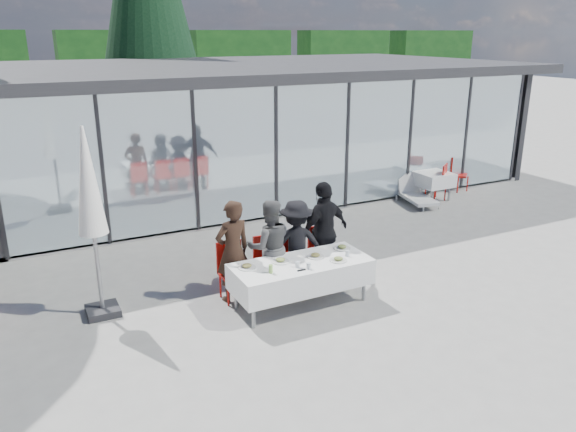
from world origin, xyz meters
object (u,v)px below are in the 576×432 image
(diner_chair_a, at_px, (232,268))
(folded_eyeglasses, at_px, (301,270))
(diner_d, at_px, (324,232))
(plate_c, at_px, (316,256))
(plate_b, at_px, (280,261))
(plate_d, at_px, (342,247))
(diner_c, at_px, (296,244))
(market_umbrella, at_px, (90,194))
(diner_a, at_px, (233,251))
(diner_b, at_px, (270,247))
(spare_chair_b, at_px, (440,181))
(dining_table, at_px, (301,274))
(spare_table_right, at_px, (434,179))
(plate_a, at_px, (247,267))
(lounger, at_px, (415,193))
(diner_chair_c, at_px, (294,256))
(plate_extra, at_px, (338,259))
(diner_chair_b, at_px, (268,261))
(juice_bottle, at_px, (271,269))
(spare_chair_a, at_px, (456,172))
(diner_chair_d, at_px, (322,250))

(diner_chair_a, xyz_separation_m, folded_eyeglasses, (0.75, -1.05, 0.22))
(diner_d, xyz_separation_m, plate_c, (-0.51, -0.59, -0.14))
(plate_b, distance_m, plate_d, 1.20)
(diner_c, height_order, market_umbrella, market_umbrella)
(diner_a, distance_m, diner_b, 0.66)
(spare_chair_b, height_order, market_umbrella, market_umbrella)
(dining_table, distance_m, spare_table_right, 7.11)
(plate_a, height_order, lounger, plate_a)
(diner_chair_c, height_order, plate_extra, diner_chair_c)
(diner_a, bearing_deg, diner_chair_c, 174.30)
(diner_c, height_order, diner_chair_c, diner_c)
(dining_table, distance_m, plate_d, 0.95)
(diner_chair_b, xyz_separation_m, plate_c, (0.56, -0.67, 0.24))
(juice_bottle, xyz_separation_m, lounger, (6.00, 3.90, -0.56))
(diner_chair_b, xyz_separation_m, juice_bottle, (-0.37, -0.92, 0.28))
(diner_chair_b, xyz_separation_m, spare_table_right, (6.26, 3.03, 0.02))
(diner_c, xyz_separation_m, juice_bottle, (-0.88, -0.84, 0.03))
(spare_chair_a, xyz_separation_m, market_umbrella, (-10.16, -3.09, 1.44))
(dining_table, xyz_separation_m, folded_eyeglasses, (-0.16, -0.30, 0.22))
(diner_chair_c, height_order, spare_table_right, diner_chair_c)
(diner_b, distance_m, diner_d, 1.07)
(juice_bottle, bearing_deg, diner_c, 43.66)
(plate_c, xyz_separation_m, spare_chair_b, (5.81, 3.58, -0.24))
(diner_chair_a, xyz_separation_m, lounger, (6.29, 2.98, -0.28))
(plate_c, bearing_deg, folded_eyeglasses, -140.77)
(lounger, bearing_deg, market_umbrella, -162.63)
(diner_chair_a, bearing_deg, diner_b, -6.60)
(plate_extra, height_order, juice_bottle, juice_bottle)
(plate_b, bearing_deg, spare_table_right, 29.86)
(diner_chair_a, height_order, lounger, diner_chair_a)
(diner_chair_c, bearing_deg, diner_c, -90.00)
(diner_chair_d, distance_m, spare_table_right, 6.01)
(diner_chair_b, distance_m, market_umbrella, 3.11)
(plate_d, height_order, plate_extra, same)
(diner_a, bearing_deg, diner_c, 170.56)
(diner_chair_c, height_order, juice_bottle, diner_chair_c)
(plate_a, xyz_separation_m, spare_chair_a, (8.06, 4.03, -0.24))
(diner_d, bearing_deg, spare_chair_a, -164.87)
(diner_chair_c, distance_m, plate_b, 0.85)
(dining_table, xyz_separation_m, market_umbrella, (-2.97, 1.12, 1.44))
(plate_d, bearing_deg, market_umbrella, 166.62)
(diner_d, xyz_separation_m, plate_b, (-1.12, -0.52, -0.14))
(market_umbrella, bearing_deg, plate_a, -24.20)
(plate_c, height_order, plate_d, same)
(diner_b, xyz_separation_m, plate_a, (-0.62, -0.50, -0.05))
(diner_a, distance_m, diner_chair_c, 1.22)
(folded_eyeglasses, distance_m, spare_chair_b, 7.43)
(diner_c, relative_size, market_umbrella, 0.52)
(plate_a, xyz_separation_m, plate_c, (1.18, -0.10, 0.00))
(diner_b, xyz_separation_m, plate_b, (-0.05, -0.52, -0.05))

